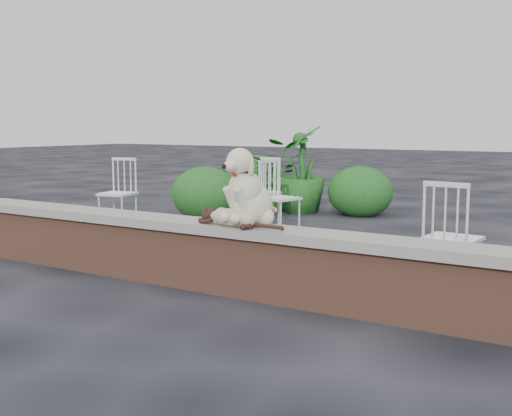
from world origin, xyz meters
The scene contains 12 objects.
ground centered at (0.00, 0.00, 0.00)m, with size 60.00×60.00×0.00m, color black.
brick_wall centered at (0.00, 0.00, 0.25)m, with size 6.00×0.30×0.50m, color brown.
capstone centered at (0.00, 0.00, 0.54)m, with size 6.20×0.40×0.08m, color slate.
dog centered at (0.29, 0.05, 0.90)m, with size 0.42×0.56×0.65m, color beige, non-canonical shape.
cat centered at (0.21, -0.10, 0.66)m, with size 0.99×0.24×0.17m, color tan, non-canonical shape.
chair_b centered at (-1.54, 3.20, 0.47)m, with size 0.56×0.56×0.94m, color white, non-canonical shape.
chair_a centered at (-3.15, 2.05, 0.47)m, with size 0.56×0.56×0.94m, color white, non-canonical shape.
chair_e centered at (-0.99, 2.76, 0.47)m, with size 0.56×0.56×0.94m, color white, non-canonical shape.
chair_c centered at (1.67, 1.00, 0.47)m, with size 0.56×0.56×0.94m, color white, non-canonical shape.
potted_plant_a centered at (-2.18, 4.63, 0.59)m, with size 1.06×0.91×1.17m, color #144618.
potted_plant_b centered at (-1.66, 4.63, 0.69)m, with size 0.77×0.77×1.37m, color #144618.
shrubbery centered at (-2.23, 4.61, 0.38)m, with size 3.39×3.13×0.89m.
Camera 1 is at (3.02, -4.29, 1.40)m, focal length 44.43 mm.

